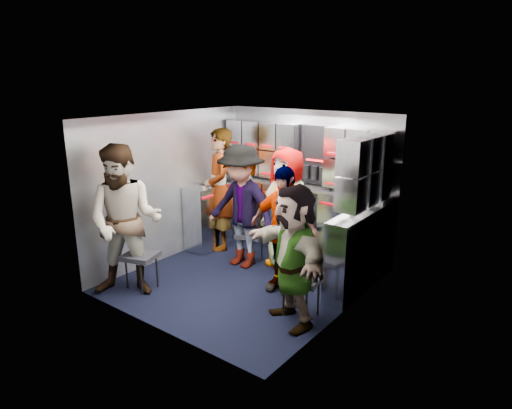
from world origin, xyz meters
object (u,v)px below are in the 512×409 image
Objects in this scene: attendant_arc_c at (287,209)px; attendant_arc_e at (293,256)px; jump_seat_mid_left at (250,236)px; attendant_arc_b at (241,207)px; jump_seat_mid_right at (291,258)px; jump_seat_center at (293,233)px; attendant_arc_a at (125,222)px; attendant_arc_d at (283,230)px; jump_seat_near_right at (301,281)px; jump_seat_near_left at (141,258)px; attendant_standing at (220,190)px.

attendant_arc_c is 1.52m from attendant_arc_e.
jump_seat_mid_left is 0.30× the size of attendant_arc_e.
jump_seat_mid_right is at bearing -5.85° from attendant_arc_b.
jump_seat_mid_right is at bearing -59.69° from jump_seat_center.
attendant_arc_a reaches higher than attendant_arc_d.
attendant_arc_a is 1.59m from attendant_arc_b.
attendant_arc_a is at bearing -135.71° from jump_seat_mid_right.
jump_seat_center is 1.12× the size of jump_seat_near_right.
jump_seat_mid_left is 1.80m from attendant_arc_e.
attendant_arc_a is (-0.54, -1.67, 0.54)m from jump_seat_mid_left.
jump_seat_center is 0.75m from jump_seat_mid_right.
jump_seat_near_left is at bearing -109.68° from attendant_arc_c.
attendant_arc_b reaches higher than jump_seat_center.
attendant_arc_a is (-1.05, -2.03, 0.49)m from jump_seat_center.
attendant_standing is 1.70m from attendant_arc_d.
attendant_arc_c is at bearing -90.00° from jump_seat_center.
jump_seat_near_left is at bearing -43.49° from attendant_standing.
attendant_arc_e is at bearing -30.94° from attendant_arc_b.
jump_seat_mid_right is 1.02m from attendant_arc_e.
attendant_arc_b reaches higher than attendant_arc_c.
attendant_standing is 1.20× the size of attendant_arc_e.
attendant_standing is at bearing 154.91° from attendant_arc_b.
jump_seat_mid_right is 2.07m from attendant_arc_a.
jump_seat_center is 2.34m from attendant_arc_a.
attendant_arc_a is at bearing -133.77° from attendant_arc_e.
attendant_arc_c is at bearing 41.85° from attendant_standing.
jump_seat_near_right is 0.28× the size of attendant_arc_b.
jump_seat_center is 0.29× the size of attendant_arc_a.
attendant_arc_b is (-1.40, 0.69, 0.43)m from jump_seat_near_right.
jump_seat_near_left is 0.31× the size of attendant_arc_d.
attendant_arc_d is at bearing 141.96° from jump_seat_near_right.
jump_seat_near_left is 2.03m from attendant_arc_e.
jump_seat_mid_left is at bearing 162.08° from jump_seat_mid_right.
jump_seat_mid_left is at bearing 148.11° from jump_seat_near_right.
jump_seat_center is at bearing 27.62° from attendant_arc_a.
jump_seat_near_left is 0.54m from attendant_arc_a.
jump_seat_mid_right is (1.42, 1.21, -0.05)m from jump_seat_near_left.
attendant_standing is 1.84m from attendant_arc_a.
attendant_arc_b is (0.54, 1.31, 0.45)m from jump_seat_near_left.
jump_seat_near_right reaches higher than jump_seat_mid_left.
jump_seat_near_left is at bearing -138.70° from attendant_arc_e.
attendant_arc_b reaches higher than jump_seat_near_left.
attendant_arc_c is at bearing 35.93° from attendant_arc_b.
jump_seat_mid_left is 0.51m from attendant_arc_b.
jump_seat_center is 1.52m from jump_seat_near_right.
jump_seat_mid_left is 1.15× the size of jump_seat_mid_right.
jump_seat_mid_left is at bearing 149.61° from attendant_arc_d.
attendant_arc_b is (0.70, -0.34, -0.07)m from attendant_standing.
jump_seat_mid_right is at bearing 152.68° from attendant_arc_e.
attendant_standing is (-0.70, 0.16, 0.54)m from jump_seat_mid_left.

